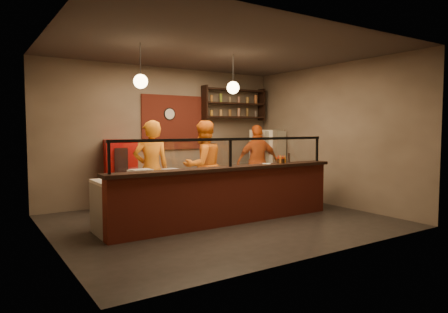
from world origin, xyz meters
TOP-DOWN VIEW (x-y plane):
  - floor at (0.00, 0.00)m, footprint 6.00×6.00m
  - ceiling at (0.00, 0.00)m, footprint 6.00×6.00m
  - wall_back at (0.00, 2.50)m, footprint 6.00×0.00m
  - wall_left at (-3.00, 0.00)m, footprint 0.00×5.00m
  - wall_right at (3.00, 0.00)m, footprint 0.00×5.00m
  - wall_front at (0.00, -2.50)m, footprint 6.00×0.00m
  - brick_patch at (0.20, 2.47)m, footprint 1.60×0.04m
  - service_counter at (0.00, -0.30)m, footprint 4.60×0.25m
  - counter_ledge at (0.00, -0.30)m, footprint 4.70×0.37m
  - worktop_cabinet at (0.00, 0.20)m, footprint 4.60×0.75m
  - worktop at (0.00, 0.20)m, footprint 4.60×0.75m
  - sneeze_guard at (0.00, -0.30)m, footprint 4.50×0.05m
  - wall_shelving at (1.90, 2.32)m, footprint 1.84×0.28m
  - wall_clock at (0.10, 2.46)m, footprint 0.30×0.04m
  - pendant_left at (-1.50, 0.20)m, footprint 0.24×0.24m
  - pendant_right at (0.40, 0.20)m, footprint 0.24×0.24m
  - cook_left at (-1.00, 0.99)m, footprint 0.76×0.57m
  - cook_mid at (0.18, 1.00)m, footprint 1.00×0.81m
  - cook_right at (2.05, 1.51)m, footprint 1.16×0.74m
  - fridge at (2.60, 1.81)m, footprint 0.92×0.89m
  - red_cooler at (-1.22, 2.15)m, footprint 0.75×0.71m
  - pizza_dough at (0.68, 0.09)m, footprint 0.62×0.62m
  - prep_tub_a at (-1.56, 0.33)m, footprint 0.29×0.24m
  - prep_tub_b at (-0.97, 0.17)m, footprint 0.29×0.24m
  - prep_tub_c at (-1.56, 0.07)m, footprint 0.34×0.27m
  - rolling_pin at (-1.56, 0.36)m, footprint 0.36×0.09m
  - condiment_caddy at (1.28, -0.24)m, footprint 0.19×0.17m
  - pepper_mill at (1.50, -0.22)m, footprint 0.05×0.05m
  - small_plate at (0.90, -0.24)m, footprint 0.21×0.21m

SIDE VIEW (x-z plane):
  - floor at x=0.00m, z-range 0.00..0.00m
  - worktop_cabinet at x=0.00m, z-range 0.00..0.85m
  - service_counter at x=0.00m, z-range 0.00..1.00m
  - red_cooler at x=-1.22m, z-range 0.00..1.52m
  - fridge at x=2.60m, z-range 0.00..1.72m
  - worktop at x=0.00m, z-range 0.85..0.90m
  - pizza_dough at x=0.68m, z-range 0.90..0.91m
  - cook_right at x=2.05m, z-range 0.00..1.84m
  - rolling_pin at x=-1.56m, z-range 0.90..0.96m
  - cook_left at x=-1.00m, z-range 0.00..1.91m
  - cook_mid at x=0.18m, z-range 0.00..1.92m
  - prep_tub_a at x=-1.56m, z-range 0.90..1.03m
  - prep_tub_b at x=-0.97m, z-range 0.90..1.04m
  - prep_tub_c at x=-1.56m, z-range 0.90..1.07m
  - counter_ledge at x=0.00m, z-range 1.00..1.06m
  - small_plate at x=0.90m, z-range 1.06..1.07m
  - condiment_caddy at x=1.28m, z-range 1.06..1.15m
  - pepper_mill at x=1.50m, z-range 1.06..1.25m
  - sneeze_guard at x=0.00m, z-range 1.11..1.63m
  - wall_back at x=0.00m, z-range -1.40..4.60m
  - wall_left at x=-3.00m, z-range -0.90..4.10m
  - wall_right at x=3.00m, z-range -0.90..4.10m
  - wall_front at x=0.00m, z-range -1.40..4.60m
  - brick_patch at x=0.20m, z-range 1.25..2.55m
  - wall_clock at x=0.10m, z-range 1.95..2.25m
  - wall_shelving at x=1.90m, z-range 1.98..2.83m
  - pendant_left at x=-1.50m, z-range 2.17..2.94m
  - pendant_right at x=0.40m, z-range 2.17..2.94m
  - ceiling at x=0.00m, z-range 3.20..3.20m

